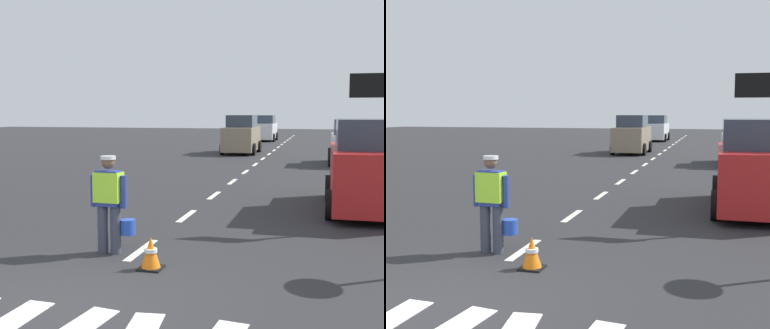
# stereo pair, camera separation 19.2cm
# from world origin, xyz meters

# --- Properties ---
(ground_plane) EXTENTS (96.00, 96.00, 0.00)m
(ground_plane) POSITION_xyz_m (0.00, 21.00, 0.00)
(ground_plane) COLOR #28282B
(lane_center_line) EXTENTS (0.14, 46.40, 0.01)m
(lane_center_line) POSITION_xyz_m (0.00, 25.20, 0.00)
(lane_center_line) COLOR silver
(lane_center_line) RESTS_ON ground
(road_worker) EXTENTS (0.77, 0.37, 1.67)m
(road_worker) POSITION_xyz_m (-0.45, 2.42, 0.93)
(road_worker) COLOR #383D4C
(road_worker) RESTS_ON ground
(traffic_cone_near) EXTENTS (0.36, 0.36, 0.50)m
(traffic_cone_near) POSITION_xyz_m (0.51, 1.75, 0.25)
(traffic_cone_near) COLOR black
(traffic_cone_near) RESTS_ON ground
(car_oncoming_second) EXTENTS (1.98, 4.11, 2.24)m
(car_oncoming_second) POSITION_xyz_m (-1.64, 23.95, 1.04)
(car_oncoming_second) COLOR gray
(car_oncoming_second) RESTS_ON ground
(car_oncoming_third) EXTENTS (1.89, 4.35, 2.16)m
(car_oncoming_third) POSITION_xyz_m (-1.79, 37.56, 1.00)
(car_oncoming_third) COLOR silver
(car_oncoming_third) RESTS_ON ground
(car_parked_curbside) EXTENTS (1.92, 4.36, 2.24)m
(car_parked_curbside) POSITION_xyz_m (4.07, 7.50, 1.04)
(car_parked_curbside) COLOR red
(car_parked_curbside) RESTS_ON ground
(car_parked_far) EXTENTS (1.90, 3.80, 2.08)m
(car_parked_far) POSITION_xyz_m (4.20, 18.92, 0.96)
(car_parked_far) COLOR silver
(car_parked_far) RESTS_ON ground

